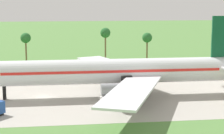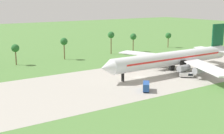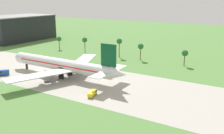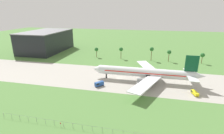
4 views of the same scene
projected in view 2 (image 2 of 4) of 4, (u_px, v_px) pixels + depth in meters
The scene contains 6 objects.
ground_plane at pixel (139, 78), 118.91m from camera, with size 600.00×600.00×0.00m, color #517F3D.
taxiway_strip at pixel (139, 78), 118.91m from camera, with size 320.00×44.00×0.02m.
jet_airliner at pixel (175, 58), 126.51m from camera, with size 70.55×61.29×18.62m.
fuel_truck at pixel (187, 75), 118.77m from camera, with size 5.21×4.85×1.89m.
catering_van at pixel (146, 87), 101.08m from camera, with size 5.18×5.60×2.81m.
palm_tree_row at pixel (104, 39), 166.10m from camera, with size 98.00×3.60×12.27m.
Camera 2 is at (-72.86, -90.00, 29.24)m, focal length 50.00 mm.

